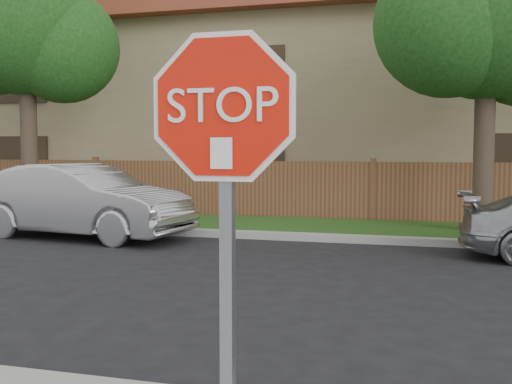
% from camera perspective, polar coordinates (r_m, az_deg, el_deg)
% --- Properties ---
extents(far_curb, '(70.00, 0.30, 0.15)m').
position_cam_1_polar(far_curb, '(12.58, 9.90, -4.45)').
color(far_curb, gray).
rests_on(far_curb, ground).
extents(grass_strip, '(70.00, 3.00, 0.12)m').
position_cam_1_polar(grass_strip, '(14.21, 10.54, -3.52)').
color(grass_strip, '#1E4714').
rests_on(grass_strip, ground).
extents(fence, '(70.00, 0.12, 1.60)m').
position_cam_1_polar(fence, '(15.72, 11.07, -0.08)').
color(fence, brown).
rests_on(fence, ground).
extents(apartment_building, '(35.20, 9.20, 7.20)m').
position_cam_1_polar(apartment_building, '(21.33, 12.33, 8.34)').
color(apartment_building, '#8C7E57').
rests_on(apartment_building, ground).
extents(tree_left, '(4.80, 3.90, 7.78)m').
position_cam_1_polar(tree_left, '(17.45, -21.29, 14.72)').
color(tree_left, '#382B21').
rests_on(tree_left, ground).
extents(tree_mid, '(4.80, 3.90, 7.35)m').
position_cam_1_polar(tree_mid, '(14.18, 21.33, 15.81)').
color(tree_mid, '#382B21').
rests_on(tree_mid, ground).
extents(stop_sign, '(1.01, 0.13, 2.55)m').
position_cam_1_polar(stop_sign, '(2.91, -3.04, 1.74)').
color(stop_sign, gray).
rests_on(stop_sign, sidewalk_near).
extents(sedan_left, '(5.09, 2.35, 1.62)m').
position_cam_1_polar(sedan_left, '(13.53, -16.29, -0.82)').
color(sedan_left, '#B4B4B9').
rests_on(sedan_left, ground).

